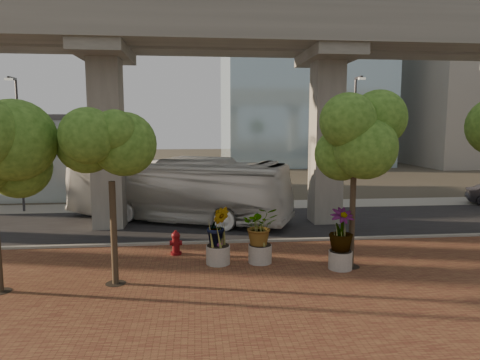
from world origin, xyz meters
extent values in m
plane|color=#393429|center=(0.00, 0.00, 0.00)|extent=(160.00, 160.00, 0.00)
cube|color=brown|center=(0.00, -8.00, 0.03)|extent=(70.00, 13.00, 0.06)
cube|color=black|center=(0.00, 2.00, 0.02)|extent=(90.00, 8.00, 0.04)
cube|color=gray|center=(0.00, -2.00, 0.08)|extent=(70.00, 0.25, 0.16)
cube|color=gray|center=(0.00, 7.50, 0.03)|extent=(90.00, 3.00, 0.06)
cube|color=gray|center=(0.00, 0.40, 10.50)|extent=(72.00, 2.40, 1.80)
cube|color=gray|center=(0.00, 3.60, 10.50)|extent=(72.00, 2.40, 1.80)
cube|color=gray|center=(0.00, 4.70, 11.90)|extent=(72.00, 0.12, 1.00)
cube|color=#A09B90|center=(38.00, 36.00, 12.00)|extent=(18.00, 16.00, 24.00)
imported|color=silver|center=(-2.45, 3.06, 1.84)|extent=(13.27, 8.30, 3.67)
cylinder|color=#650B0F|center=(-2.21, -3.59, 0.11)|extent=(0.47, 0.47, 0.10)
cylinder|color=#650B0F|center=(-2.21, -3.59, 0.49)|extent=(0.31, 0.31, 0.76)
sphere|color=#650B0F|center=(-2.21, -3.59, 0.87)|extent=(0.37, 0.37, 0.37)
cylinder|color=#650B0F|center=(-2.21, -3.59, 1.04)|extent=(0.10, 0.10, 0.13)
cylinder|color=#650B0F|center=(-2.21, -3.59, 0.56)|extent=(0.52, 0.21, 0.21)
cylinder|color=gray|center=(1.20, -5.06, 0.42)|extent=(0.94, 0.94, 0.73)
imported|color=#2E5616|center=(1.20, -5.06, 1.57)|extent=(2.08, 2.08, 1.56)
cylinder|color=gray|center=(4.15, -6.11, 0.41)|extent=(0.90, 0.90, 0.70)
imported|color=#2E5616|center=(4.15, -6.11, 1.58)|extent=(2.20, 2.20, 1.65)
cylinder|color=gray|center=(-0.48, -5.02, 0.43)|extent=(0.95, 0.95, 0.74)
imported|color=#2E5616|center=(-0.48, -5.02, 1.60)|extent=(2.12, 2.12, 1.59)
cylinder|color=black|center=(-7.82, -7.16, 0.07)|extent=(0.70, 0.70, 0.01)
cylinder|color=#423425|center=(-4.15, -6.81, 1.86)|extent=(0.22, 0.22, 3.59)
cylinder|color=black|center=(-4.15, -6.81, 0.07)|extent=(0.70, 0.70, 0.01)
cylinder|color=#423425|center=(4.64, -5.92, 1.82)|extent=(0.22, 0.22, 3.53)
cylinder|color=black|center=(4.64, -5.92, 0.07)|extent=(0.70, 0.70, 0.01)
cylinder|color=#323338|center=(-12.36, 6.79, 4.20)|extent=(0.15, 0.15, 8.32)
cube|color=#323338|center=(-12.36, 6.27, 8.36)|extent=(0.16, 1.04, 0.16)
cube|color=silver|center=(-12.36, 5.75, 8.26)|extent=(0.42, 0.21, 0.12)
cylinder|color=#2A2A2F|center=(9.54, 7.12, 4.36)|extent=(0.15, 0.15, 8.63)
cube|color=#2A2A2F|center=(9.54, 6.58, 8.67)|extent=(0.16, 1.08, 0.16)
cube|color=silver|center=(9.54, 6.04, 8.56)|extent=(0.43, 0.22, 0.13)
camera|label=1|loc=(-1.30, -21.49, 5.53)|focal=32.00mm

